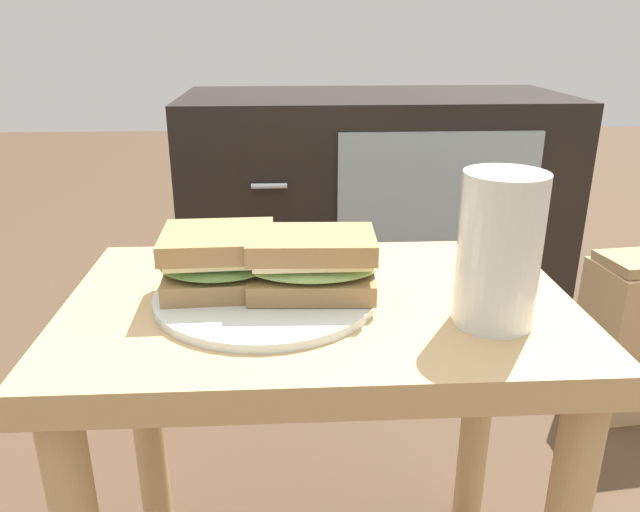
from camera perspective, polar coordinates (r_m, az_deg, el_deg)
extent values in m
cube|color=tan|center=(0.70, -0.02, -5.21)|extent=(0.56, 0.36, 0.04)
cylinder|color=tan|center=(0.96, -15.74, -13.95)|extent=(0.04, 0.04, 0.43)
cylinder|color=tan|center=(0.98, 14.38, -13.13)|extent=(0.04, 0.04, 0.43)
cube|color=black|center=(1.65, 4.78, 4.67)|extent=(0.96, 0.44, 0.58)
cube|color=#8C9EA8|center=(1.46, 10.65, 2.66)|extent=(0.46, 0.01, 0.44)
cylinder|color=silver|center=(1.39, -4.72, 6.47)|extent=(0.08, 0.01, 0.01)
cylinder|color=silver|center=(1.46, -4.47, -1.95)|extent=(0.08, 0.01, 0.01)
cylinder|color=silver|center=(0.69, -5.00, -3.51)|extent=(0.24, 0.24, 0.01)
cube|color=#9E7A4C|center=(0.69, -9.19, -2.07)|extent=(0.13, 0.11, 0.02)
ellipsoid|color=#608C42|center=(0.69, -9.28, -0.61)|extent=(0.14, 0.11, 0.02)
cube|color=beige|center=(0.68, -9.34, 0.25)|extent=(0.12, 0.10, 0.01)
cube|color=#9E7A4C|center=(0.68, -9.41, 1.36)|extent=(0.12, 0.10, 0.02)
cube|color=#9E7A4C|center=(0.67, -0.76, -2.42)|extent=(0.14, 0.09, 0.02)
ellipsoid|color=#8CB260|center=(0.67, -0.77, -0.91)|extent=(0.15, 0.10, 0.02)
cube|color=beige|center=(0.66, -0.77, -0.03)|extent=(0.12, 0.08, 0.01)
cube|color=#9E7A4C|center=(0.66, -0.78, 1.11)|extent=(0.14, 0.09, 0.02)
cylinder|color=silver|center=(0.63, 16.20, 0.54)|extent=(0.08, 0.08, 0.16)
cylinder|color=#C67219|center=(0.63, 16.13, -0.18)|extent=(0.07, 0.07, 0.13)
cylinder|color=white|center=(0.61, 16.79, 6.07)|extent=(0.07, 0.07, 0.01)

